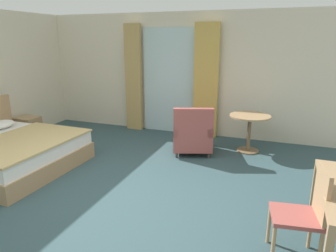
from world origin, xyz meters
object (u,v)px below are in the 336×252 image
object	(u,v)px
bed	(7,152)
armchair_by_window	(192,135)
desk_chair	(306,210)
round_cafe_table	(250,124)
nightstand	(28,128)

from	to	relation	value
bed	armchair_by_window	world-z (taller)	bed
desk_chair	round_cafe_table	bearing A→B (deg)	105.79
bed	desk_chair	xyz separation A→B (m)	(4.41, -0.69, 0.25)
nightstand	desk_chair	xyz separation A→B (m)	(5.26, -2.01, 0.28)
nightstand	armchair_by_window	world-z (taller)	armchair_by_window
bed	armchair_by_window	xyz separation A→B (m)	(2.65, 1.67, 0.08)
bed	round_cafe_table	size ratio (longest dim) A/B	2.75
bed	desk_chair	bearing A→B (deg)	-8.93
nightstand	round_cafe_table	bearing A→B (deg)	10.54
nightstand	round_cafe_table	distance (m)	4.54
bed	nightstand	size ratio (longest dim) A/B	4.34
bed	armchair_by_window	distance (m)	3.13
armchair_by_window	round_cafe_table	world-z (taller)	armchair_by_window
nightstand	round_cafe_table	world-z (taller)	round_cafe_table
bed	armchair_by_window	bearing A→B (deg)	32.30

